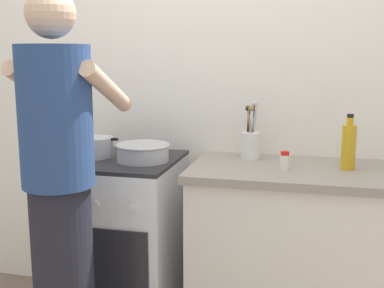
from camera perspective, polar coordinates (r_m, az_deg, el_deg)
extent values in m
cube|color=silver|center=(2.74, 5.00, 6.42)|extent=(3.20, 0.10, 2.50)
cube|color=silver|center=(2.56, 11.41, -13.05)|extent=(0.96, 0.56, 0.86)
cube|color=gray|center=(2.41, 11.79, -3.19)|extent=(1.00, 0.60, 0.04)
cube|color=silver|center=(2.73, -8.17, -11.15)|extent=(0.60, 0.60, 0.88)
cube|color=#232326|center=(2.60, -8.43, -1.88)|extent=(0.60, 0.60, 0.02)
cube|color=black|center=(2.48, -10.89, -14.03)|extent=(0.51, 0.01, 0.40)
cylinder|color=silver|center=(2.44, -15.07, -6.58)|extent=(0.04, 0.01, 0.04)
cylinder|color=silver|center=(2.36, -11.21, -7.00)|extent=(0.04, 0.01, 0.04)
cylinder|color=silver|center=(2.29, -7.10, -7.40)|extent=(0.04, 0.01, 0.04)
cylinder|color=#B2B2B7|center=(2.65, -11.25, -0.36)|extent=(0.19, 0.19, 0.11)
cube|color=black|center=(2.69, -13.42, 0.74)|extent=(0.04, 0.02, 0.01)
cube|color=black|center=(2.59, -9.07, 0.56)|extent=(0.04, 0.02, 0.01)
cylinder|color=#B7B7BC|center=(2.51, -5.77, -1.02)|extent=(0.27, 0.27, 0.09)
torus|color=#B7B7BC|center=(2.50, -5.79, -0.13)|extent=(0.28, 0.28, 0.01)
cylinder|color=silver|center=(2.57, 6.87, -0.19)|extent=(0.10, 0.10, 0.14)
cylinder|color=black|center=(2.57, 6.57, 1.38)|extent=(0.02, 0.02, 0.23)
sphere|color=black|center=(2.56, 6.63, 4.14)|extent=(0.03, 0.03, 0.03)
cylinder|color=#9E7547|center=(2.55, 6.90, 1.34)|extent=(0.04, 0.02, 0.23)
sphere|color=#9E7547|center=(2.53, 6.97, 4.18)|extent=(0.03, 0.03, 0.03)
cylinder|color=silver|center=(2.57, 6.92, 1.41)|extent=(0.06, 0.02, 0.23)
sphere|color=silver|center=(2.56, 6.98, 4.20)|extent=(0.03, 0.03, 0.03)
cylinder|color=black|center=(2.58, 7.11, 1.39)|extent=(0.03, 0.02, 0.23)
sphere|color=black|center=(2.56, 7.17, 4.17)|extent=(0.03, 0.03, 0.03)
cylinder|color=#B7BABF|center=(2.56, 7.31, 1.57)|extent=(0.03, 0.04, 0.26)
sphere|color=#B7BABF|center=(2.54, 7.39, 4.74)|extent=(0.03, 0.03, 0.03)
cylinder|color=silver|center=(2.34, 10.80, -2.17)|extent=(0.04, 0.04, 0.07)
cylinder|color=red|center=(2.33, 10.84, -1.07)|extent=(0.04, 0.04, 0.02)
cylinder|color=gold|center=(2.42, 17.87, -0.37)|extent=(0.07, 0.07, 0.21)
cylinder|color=gold|center=(2.40, 18.03, 2.55)|extent=(0.03, 0.03, 0.04)
cylinder|color=black|center=(2.40, 18.07, 3.16)|extent=(0.03, 0.03, 0.02)
cylinder|color=black|center=(2.28, -14.73, -15.72)|extent=(0.26, 0.26, 0.90)
cylinder|color=navy|center=(2.06, -15.68, 3.10)|extent=(0.30, 0.30, 0.58)
sphere|color=#D3AA8C|center=(2.05, -16.26, 14.50)|extent=(0.20, 0.20, 0.20)
cylinder|color=#D3AA8C|center=(2.26, -17.84, 6.39)|extent=(0.07, 0.41, 0.24)
cylinder|color=#D3AA8C|center=(2.10, -9.88, 6.47)|extent=(0.07, 0.41, 0.24)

